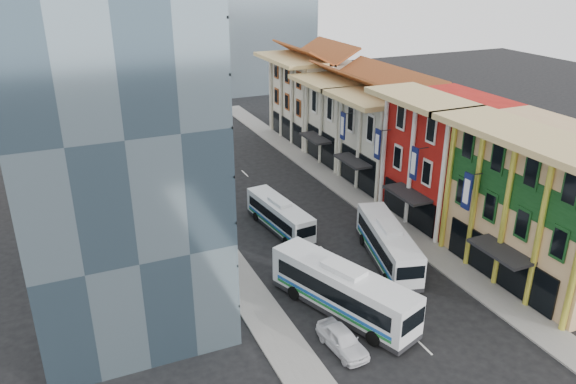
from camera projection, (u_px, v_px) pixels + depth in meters
name	position (u px, v px, depth m)	size (l,w,h in m)	color
ground	(431.00, 354.00, 36.58)	(200.00, 200.00, 0.00)	black
sidewalk_right	(367.00, 205.00, 58.26)	(3.00, 90.00, 0.15)	slate
sidewalk_left	(209.00, 235.00, 51.94)	(3.00, 90.00, 0.15)	slate
shophouse_tan	(547.00, 206.00, 43.67)	(8.00, 14.00, 12.00)	tan
shophouse_red	(448.00, 159.00, 53.78)	(8.00, 10.00, 12.00)	#AC1913
shophouse_cream_near	(391.00, 141.00, 62.18)	(8.00, 9.00, 10.00)	beige
shophouse_cream_mid	(351.00, 121.00, 69.77)	(8.00, 9.00, 10.00)	beige
shophouse_cream_far	(314.00, 99.00, 78.43)	(8.00, 12.00, 11.00)	beige
office_tower	(96.00, 91.00, 40.45)	(12.00, 26.00, 30.00)	#425768
office_block_far	(92.00, 119.00, 63.32)	(10.00, 18.00, 14.00)	gray
bus_left_near	(343.00, 289.00, 40.17)	(2.82, 12.05, 3.86)	silver
bus_left_far	(280.00, 215.00, 52.62)	(2.24, 9.57, 3.07)	silver
bus_right	(388.00, 243.00, 47.02)	(2.53, 10.82, 3.47)	silver
sedan_left	(342.00, 340.00, 36.75)	(1.80, 4.45, 1.51)	silver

